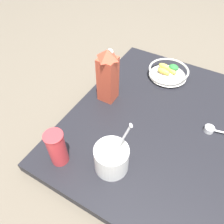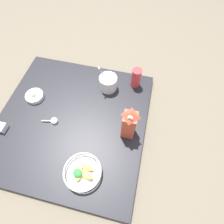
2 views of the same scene
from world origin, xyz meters
The scene contains 9 objects.
ground_plane centered at (0.00, 0.00, 0.00)m, with size 6.00×6.00×0.00m, color #665B4C.
countertop centered at (0.00, 0.00, 0.02)m, with size 0.96×0.96×0.04m.
fruit_bowl centered at (0.18, -0.30, 0.08)m, with size 0.21×0.21×0.07m.
milk_carton centered at (0.37, -0.01, 0.18)m, with size 0.08×0.08×0.26m.
yogurt_tub centered at (0.17, 0.31, 0.10)m, with size 0.12×0.12×0.23m.
drinking_cup centered at (0.36, 0.38, 0.12)m, with size 0.07×0.07×0.15m.
spice_jar centered at (-0.40, -0.16, 0.06)m, with size 0.06×0.06×0.04m.
measuring_scoop centered at (-0.10, -0.04, 0.05)m, with size 0.10×0.04×0.02m.
garlic_bowl centered at (-0.31, 0.11, 0.06)m, with size 0.12×0.12×0.06m.
Camera 2 is at (0.38, -0.44, 1.07)m, focal length 28.00 mm.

